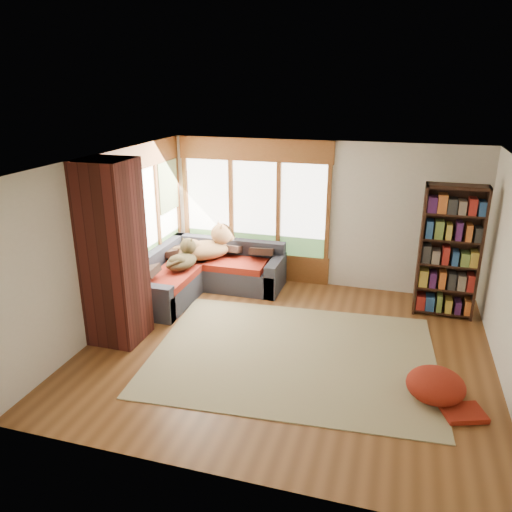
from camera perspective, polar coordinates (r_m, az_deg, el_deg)
The scene contains 16 objects.
floor at distance 7.13m, azimuth 3.50°, elevation -10.53°, with size 5.50×5.50×0.00m, color brown.
ceiling at distance 6.24m, azimuth 4.00°, elevation 10.58°, with size 5.50×5.50×0.00m, color white.
wall_back at distance 8.92m, azimuth 7.30°, elevation 4.67°, with size 5.50×0.04×2.60m, color silver.
wall_front at distance 4.40m, azimuth -3.65°, elevation -11.60°, with size 5.50×0.04×2.60m, color silver.
wall_left at distance 7.62m, azimuth -16.88°, elevation 1.36°, with size 0.04×5.00×2.60m, color silver.
windows_back at distance 9.13m, azimuth -0.19°, elevation 5.51°, with size 2.82×0.10×1.90m.
windows_left at distance 8.57m, azimuth -12.47°, elevation 4.09°, with size 0.10×2.62×1.90m.
roller_blind at distance 9.18m, azimuth -10.03°, elevation 7.84°, with size 0.03×0.72×0.90m, color #7C905D.
brick_chimney at distance 7.16m, azimuth -16.01°, elevation 0.28°, with size 0.70×0.70×2.60m, color #471914.
sectional_sofa at distance 9.00m, azimuth -6.19°, elevation -1.83°, with size 2.20×2.20×0.80m.
area_rug at distance 7.00m, azimuth 4.27°, elevation -11.11°, with size 3.80×2.90×0.01m, color beige.
bookshelf at distance 8.23m, azimuth 21.21°, elevation 0.40°, with size 0.90×0.30×2.11m.
pouf at distance 6.39m, azimuth 19.86°, elevation -13.62°, with size 0.68×0.68×0.37m, color maroon.
dog_tan at distance 8.92m, azimuth -5.56°, elevation 1.46°, with size 1.12×1.03×0.54m.
dog_brindle at distance 8.56m, azimuth -8.34°, elevation 0.04°, with size 0.50×0.77×0.40m.
throw_pillows at distance 8.87m, azimuth -5.63°, elevation 0.98°, with size 1.98×1.68×0.45m.
Camera 1 is at (1.32, -6.02, 3.58)m, focal length 35.00 mm.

